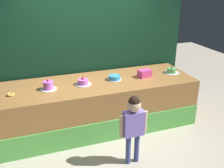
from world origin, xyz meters
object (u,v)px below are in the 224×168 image
object	(u,v)px
cake_far_right	(171,71)
cake_center_right	(114,78)
cake_center_left	(83,82)
pink_box	(145,73)
child_figure	(134,121)
donut	(11,94)
cake_far_left	(48,86)

from	to	relation	value
cake_far_right	cake_center_right	bearing A→B (deg)	179.03
cake_center_left	pink_box	bearing A→B (deg)	-0.22
child_figure	cake_center_left	size ratio (longest dim) A/B	3.81
child_figure	cake_center_right	distance (m)	1.24
donut	cake_far_right	distance (m)	3.01
cake_center_right	donut	bearing A→B (deg)	-176.71
donut	cake_center_left	xyz separation A→B (m)	(1.20, 0.07, 0.03)
pink_box	child_figure	bearing A→B (deg)	-122.22
pink_box	cake_center_left	bearing A→B (deg)	179.78
cake_center_left	cake_far_right	bearing A→B (deg)	0.38
cake_far_right	pink_box	bearing A→B (deg)	-178.42
cake_far_left	cake_far_right	distance (m)	2.40
pink_box	donut	world-z (taller)	pink_box
pink_box	donut	size ratio (longest dim) A/B	1.96
cake_far_left	cake_center_left	size ratio (longest dim) A/B	0.93
cake_center_left	cake_far_right	distance (m)	1.80
cake_center_right	cake_center_left	bearing A→B (deg)	-176.92
pink_box	cake_far_left	size ratio (longest dim) A/B	0.87
child_figure	cake_far_right	world-z (taller)	child_figure
cake_far_left	cake_center_right	xyz separation A→B (m)	(1.20, 0.05, -0.03)
donut	cake_far_right	world-z (taller)	cake_far_right
donut	cake_far_left	distance (m)	0.60
pink_box	cake_far_right	size ratio (longest dim) A/B	0.77
cake_center_left	cake_center_right	xyz separation A→B (m)	(0.60, 0.03, -0.00)
cake_far_left	pink_box	bearing A→B (deg)	0.51
cake_far_left	cake_far_right	world-z (taller)	cake_far_left
child_figure	cake_center_right	xyz separation A→B (m)	(0.14, 1.21, 0.22)
pink_box	cake_center_left	world-z (taller)	cake_center_left
child_figure	cake_center_right	size ratio (longest dim) A/B	4.30
child_figure	cake_far_left	world-z (taller)	child_figure
child_figure	donut	world-z (taller)	child_figure
child_figure	pink_box	distance (m)	1.41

